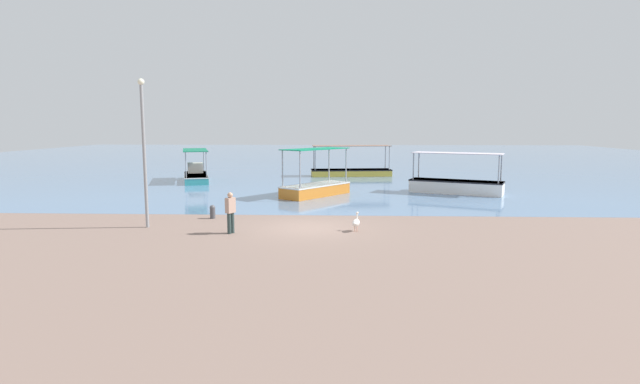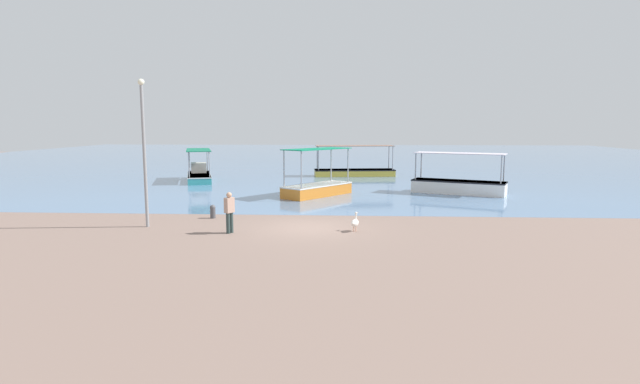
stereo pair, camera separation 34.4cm
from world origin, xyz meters
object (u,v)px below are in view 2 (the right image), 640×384
Objects in this scene: fishing_boat_center at (317,187)px; pelican at (355,222)px; lamp_post at (144,146)px; fisherman_standing at (229,211)px; fishing_boat_near_right at (458,185)px; fishing_boat_far_right at (354,170)px; mooring_bollard at (213,211)px; fishing_boat_outer at (199,174)px.

fishing_boat_center is 6.22× the size of pelican.
lamp_post is 4.80m from fisherman_standing.
fishing_boat_near_right reaches higher than pelican.
lamp_post reaches higher than pelican.
fishing_boat_near_right is at bearing -59.45° from fishing_boat_far_right.
fishing_boat_near_right is at bearing 34.67° from mooring_bollard.
fishing_boat_near_right is 9.34× the size of mooring_bollard.
fishing_boat_outer is 7.69× the size of pelican.
fishing_boat_far_right is 1.13× the size of lamp_post.
fishing_boat_center reaches higher than mooring_bollard.
pelican is 9.54m from lamp_post.
fishing_boat_near_right is 20.07m from fishing_boat_outer.
fishing_boat_outer reaches higher than fisherman_standing.
fishing_boat_far_right reaches higher than pelican.
fishing_boat_outer reaches higher than pelican.
fishing_boat_far_right is 23.08m from pelican.
mooring_bollard is at bearing -108.82° from fishing_boat_far_right.
fishing_boat_outer is at bearing 123.18° from pelican.
fishing_boat_near_right is at bearing 46.52° from fisherman_standing.
pelican is (2.21, -10.50, -0.18)m from fishing_boat_center.
mooring_bollard is (-13.53, -9.36, -0.24)m from fishing_boat_near_right.
pelican is at bearing -119.69° from fishing_boat_near_right.
fishing_boat_near_right is 3.57× the size of fisherman_standing.
lamp_post reaches higher than fishing_boat_outer.
fishing_boat_center is 2.94× the size of fisherman_standing.
fishing_boat_center reaches higher than fishing_boat_near_right.
pelican is at bearing -21.36° from mooring_bollard.
fishing_boat_center is 12.83m from fishing_boat_far_right.
fishing_boat_center is 7.70× the size of mooring_bollard.
fisherman_standing is (-11.94, -12.59, 0.33)m from fishing_boat_near_right.
pelican is (12.13, -18.56, -0.18)m from fishing_boat_outer.
fishing_boat_outer is 13.21m from fishing_boat_far_right.
fisherman_standing is (-5.12, -0.62, 0.53)m from pelican.
pelican is 7.19m from mooring_bollard.
fishing_boat_far_right is at bearing 89.32° from pelican.
fishing_boat_far_right is at bearing 78.84° from fishing_boat_center.
fisherman_standing is at bearing -15.64° from lamp_post.
mooring_bollard is at bearing -71.17° from fishing_boat_outer.
lamp_post is at bearing -80.15° from fishing_boat_outer.
lamp_post is (-15.82, -11.51, 2.94)m from fishing_boat_near_right.
pelican reaches higher than mooring_bollard.
fisherman_standing is (7.02, -19.18, 0.36)m from fishing_boat_outer.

